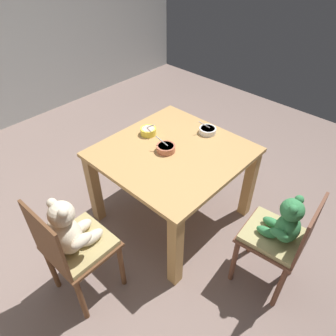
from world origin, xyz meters
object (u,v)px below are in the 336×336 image
Objects in this scene: teddy_chair_near_front at (282,231)px; porridge_bowl_terracotta_center at (166,148)px; dining_table at (173,164)px; teddy_chair_near_left at (71,238)px; porridge_bowl_yellow_far_center at (148,131)px; porridge_bowl_white_near_right at (208,130)px.

teddy_chair_near_front reaches higher than porridge_bowl_terracotta_center.
dining_table is 0.95m from teddy_chair_near_left.
teddy_chair_near_left is at bearing -161.20° from porridge_bowl_yellow_far_center.
porridge_bowl_white_near_right is (1.33, -0.00, 0.15)m from teddy_chair_near_left.
teddy_chair_near_left is 1.05m from porridge_bowl_yellow_far_center.
porridge_bowl_terracotta_center is at bearing 169.74° from porridge_bowl_white_near_right.
porridge_bowl_terracotta_center reaches higher than porridge_bowl_white_near_right.
teddy_chair_near_left is at bearing 179.85° from porridge_bowl_white_near_right.
porridge_bowl_white_near_right is at bearing -5.82° from dining_table.
porridge_bowl_yellow_far_center is (0.99, 0.34, 0.16)m from teddy_chair_near_left.
teddy_chair_near_front is 0.99m from porridge_bowl_terracotta_center.
porridge_bowl_yellow_far_center reaches higher than dining_table.
porridge_bowl_terracotta_center is (0.91, 0.07, 0.16)m from teddy_chair_near_left.
teddy_chair_near_left reaches higher than teddy_chair_near_front.
teddy_chair_near_left is at bearing -175.50° from porridge_bowl_terracotta_center.
teddy_chair_near_left is at bearing 40.84° from teddy_chair_near_front.
teddy_chair_near_left reaches higher than porridge_bowl_yellow_far_center.
porridge_bowl_terracotta_center reaches higher than porridge_bowl_yellow_far_center.
porridge_bowl_terracotta_center is 1.06× the size of porridge_bowl_white_near_right.
teddy_chair_near_front is at bearing -90.09° from dining_table.
dining_table is at bearing 0.98° from teddy_chair_near_left.
porridge_bowl_terracotta_center is (-0.04, 0.04, 0.16)m from dining_table.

